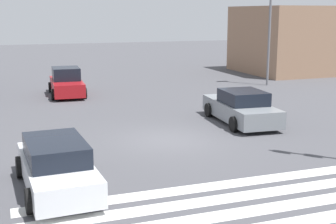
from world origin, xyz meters
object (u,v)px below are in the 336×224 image
at_px(car_1, 67,83).
at_px(street_light_pole_a, 270,17).
at_px(car_0, 241,108).
at_px(car_2, 57,166).

bearing_deg(car_1, street_light_pole_a, 90.11).
height_order(car_0, car_2, car_0).
relative_size(car_2, street_light_pole_a, 0.60).
bearing_deg(street_light_pole_a, car_1, 177.42).
bearing_deg(car_0, street_light_pole_a, -33.02).
distance_m(car_0, street_light_pole_a, 12.39).
height_order(car_1, car_2, car_1).
xyz_separation_m(car_0, car_2, (-8.82, -5.51, -0.00)).
xyz_separation_m(car_0, street_light_pole_a, (7.11, 9.36, 3.93)).
distance_m(car_2, street_light_pole_a, 22.14).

